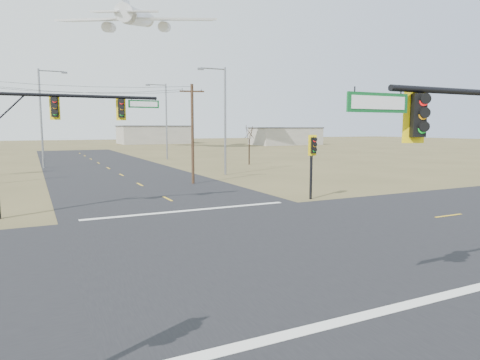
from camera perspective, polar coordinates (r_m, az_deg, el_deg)
name	(u,v)px	position (r m, az deg, el deg)	size (l,w,h in m)	color
ground	(251,242)	(17.94, 1.43, -8.30)	(320.00, 320.00, 0.00)	brown
road_ew	(251,242)	(17.94, 1.43, -8.27)	(160.00, 14.00, 0.02)	black
road_ns	(251,242)	(17.94, 1.43, -8.27)	(14.00, 160.00, 0.02)	black
stop_bar_near	(384,311)	(12.15, 18.69, -16.18)	(12.00, 0.40, 0.01)	silver
stop_bar_far	(190,210)	(24.65, -6.66, -4.04)	(12.00, 0.40, 0.01)	silver
mast_arm_far	(55,121)	(25.23, -23.43, 7.25)	(8.84, 0.59, 7.05)	black
pedestal_signal_ne	(313,152)	(28.43, 9.68, 3.70)	(0.66, 0.57, 4.28)	black
utility_pole_near	(192,132)	(36.06, -6.35, 6.37)	(1.98, 0.70, 8.30)	#412D1C
streetlight_a	(223,115)	(42.86, -2.28, 8.64)	(2.94, 0.28, 10.60)	gray
streetlight_b	(165,117)	(64.74, -10.00, 8.25)	(3.08, 0.28, 11.10)	gray
streetlight_c	(43,113)	(54.85, -24.77, 8.12)	(3.19, 0.43, 11.39)	gray
bare_tree_c	(249,132)	(54.74, 1.24, 6.45)	(2.80, 2.80, 5.34)	black
warehouse_mid	(154,135)	(129.63, -11.38, 5.90)	(20.00, 12.00, 5.00)	#ABA497
warehouse_right	(285,137)	(118.50, 6.08, 5.78)	(18.00, 10.00, 4.50)	#ABA497
jet_airliner	(136,17)	(95.39, -13.65, 20.40)	(28.61, 29.11, 13.52)	silver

